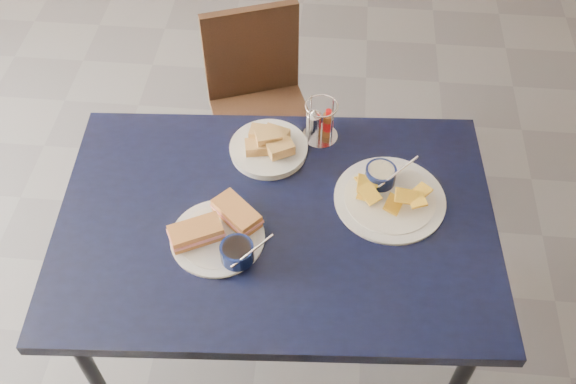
# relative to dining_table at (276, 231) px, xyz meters

# --- Properties ---
(ground) EXTENTS (6.00, 6.00, 0.00)m
(ground) POSITION_rel_dining_table_xyz_m (-0.07, -0.05, -0.69)
(ground) COLOR #55555B
(ground) RESTS_ON ground
(dining_table) EXTENTS (1.28, 0.90, 0.75)m
(dining_table) POSITION_rel_dining_table_xyz_m (0.00, 0.00, 0.00)
(dining_table) COLOR black
(dining_table) RESTS_ON ground
(chair_far) EXTENTS (0.48, 0.48, 0.80)m
(chair_far) POSITION_rel_dining_table_xyz_m (-0.14, 0.84, -0.23)
(chair_far) COLOR black
(chair_far) RESTS_ON ground
(sandwich_plate) EXTENTS (0.30, 0.27, 0.12)m
(sandwich_plate) POSITION_rel_dining_table_xyz_m (-0.14, -0.08, 0.09)
(sandwich_plate) COLOR white
(sandwich_plate) RESTS_ON dining_table
(plantain_plate) EXTENTS (0.32, 0.32, 0.12)m
(plantain_plate) POSITION_rel_dining_table_xyz_m (0.31, 0.11, 0.08)
(plantain_plate) COLOR white
(plantain_plate) RESTS_ON dining_table
(bread_basket) EXTENTS (0.23, 0.23, 0.08)m
(bread_basket) POSITION_rel_dining_table_xyz_m (-0.05, 0.25, 0.09)
(bread_basket) COLOR white
(bread_basket) RESTS_ON dining_table
(condiment_caddy) EXTENTS (0.11, 0.11, 0.14)m
(condiment_caddy) POSITION_rel_dining_table_xyz_m (0.10, 0.33, 0.12)
(condiment_caddy) COLOR silver
(condiment_caddy) RESTS_ON dining_table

